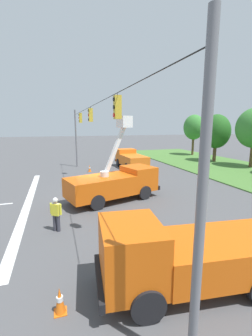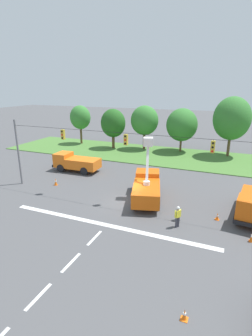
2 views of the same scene
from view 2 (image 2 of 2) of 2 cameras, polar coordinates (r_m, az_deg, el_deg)
ground_plane at (r=25.06m, az=0.55°, el=-7.48°), size 200.00×200.00×0.00m
grass_verge at (r=41.34m, az=9.99°, el=2.49°), size 56.00×12.00×0.10m
lane_markings at (r=20.23m, az=-6.14°, el=-14.17°), size 17.60×15.25×0.01m
signal_gantry at (r=23.53m, az=0.55°, el=2.34°), size 26.20×0.33×7.20m
tree_far_west at (r=49.79m, az=-9.93°, el=10.78°), size 3.91×3.37×7.13m
tree_west at (r=45.40m, az=-2.83°, el=9.69°), size 4.32×3.71×6.85m
tree_centre at (r=44.73m, az=4.05°, el=10.26°), size 4.70×4.05×7.44m
tree_east at (r=43.83m, az=12.06°, el=9.17°), size 4.98×5.46×7.14m
tree_far_east at (r=42.84m, az=22.06°, el=9.95°), size 5.49×5.77×9.10m
utility_truck_bucket_lift at (r=25.31m, az=4.55°, el=-4.02°), size 4.21×7.09×5.93m
utility_truck_support_near at (r=34.34m, az=-10.91°, el=1.27°), size 6.07×2.68×2.24m
road_worker at (r=20.96m, az=11.20°, el=-10.09°), size 0.42×0.56×1.77m
traffic_cone_foreground_left at (r=21.11m, az=25.78°, el=-13.30°), size 0.36×0.36×0.80m
traffic_cone_foreground_right at (r=14.42m, az=12.62°, el=-28.71°), size 0.36×0.36×0.59m
traffic_cone_mid_left at (r=23.19m, az=19.26°, el=-9.91°), size 0.36×0.36×0.62m
traffic_cone_mid_right at (r=30.10m, az=-15.07°, el=-2.89°), size 0.36×0.36×0.80m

